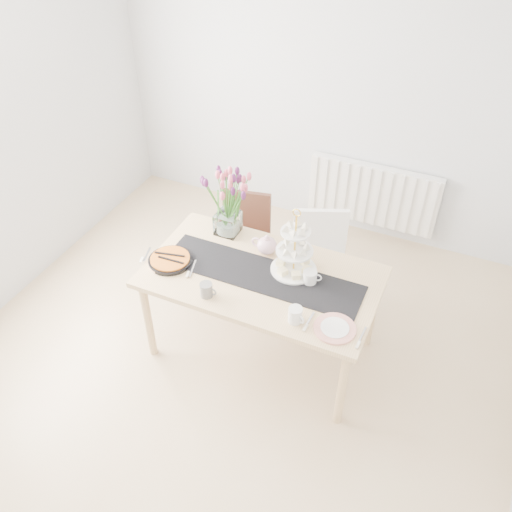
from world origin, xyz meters
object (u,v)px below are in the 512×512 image
at_px(radiator, 372,195).
at_px(tulip_vase, 227,195).
at_px(tart_tin, 170,260).
at_px(mug_grey, 206,290).
at_px(chair_white, 320,256).
at_px(dining_table, 262,283).
at_px(cream_jug, 310,277).
at_px(mug_white, 295,315).
at_px(plate_right, 335,328).
at_px(chair_brown, 244,234).
at_px(teapot, 267,245).
at_px(plate_left, 170,261).
at_px(cake_stand, 294,256).

relative_size(radiator, tulip_vase, 1.97).
xyz_separation_m(tart_tin, mug_grey, (0.39, -0.19, 0.03)).
xyz_separation_m(radiator, tart_tin, (-1.00, -1.88, 0.32)).
xyz_separation_m(radiator, chair_white, (-0.14, -1.09, 0.05)).
xyz_separation_m(dining_table, tart_tin, (-0.64, -0.14, 0.09)).
distance_m(cream_jug, mug_white, 0.37).
relative_size(radiator, cream_jug, 12.78).
bearing_deg(plate_right, tulip_vase, 149.27).
relative_size(cream_jug, plate_right, 0.36).
xyz_separation_m(chair_brown, tart_tin, (-0.18, -0.83, 0.30)).
xyz_separation_m(teapot, plate_left, (-0.58, -0.37, -0.06)).
height_order(chair_brown, mug_white, mug_white).
bearing_deg(mug_white, plate_right, 34.61).
xyz_separation_m(chair_white, cream_jug, (0.11, -0.59, 0.30)).
relative_size(cream_jug, tart_tin, 0.30).
bearing_deg(mug_grey, radiator, 74.93).
bearing_deg(plate_right, chair_white, 113.16).
distance_m(chair_brown, plate_right, 1.47).
height_order(mug_white, plate_left, mug_white).
xyz_separation_m(dining_table, cake_stand, (0.18, 0.13, 0.21)).
relative_size(radiator, chair_brown, 1.47).
xyz_separation_m(cake_stand, teapot, (-0.24, 0.10, -0.06)).
bearing_deg(cake_stand, dining_table, -145.08).
height_order(dining_table, plate_right, plate_right).
bearing_deg(mug_grey, chair_white, 65.98).
bearing_deg(cream_jug, chair_brown, 128.96).
height_order(cake_stand, tart_tin, cake_stand).
height_order(dining_table, tulip_vase, tulip_vase).
bearing_deg(plate_right, teapot, 143.15).
relative_size(chair_brown, teapot, 3.60).
bearing_deg(dining_table, mug_grey, -126.84).
distance_m(radiator, plate_left, 2.15).
bearing_deg(cream_jug, dining_table, 178.62).
bearing_deg(cream_jug, teapot, 144.53).
distance_m(radiator, plate_right, 2.05).
xyz_separation_m(cake_stand, mug_grey, (-0.43, -0.46, -0.08)).
distance_m(tulip_vase, teapot, 0.46).
bearing_deg(cake_stand, cream_jug, -24.87).
bearing_deg(radiator, chair_white, -97.51).
distance_m(chair_brown, mug_grey, 1.10).
bearing_deg(mug_grey, plate_left, 155.68).
bearing_deg(chair_brown, mug_white, -62.05).
xyz_separation_m(cake_stand, tart_tin, (-0.82, -0.27, -0.12)).
relative_size(chair_white, plate_right, 3.25).
bearing_deg(cake_stand, radiator, 83.78).
height_order(radiator, plate_left, plate_left).
distance_m(chair_white, cream_jug, 0.67).
distance_m(dining_table, chair_white, 0.71).
bearing_deg(plate_left, teapot, 32.26).
xyz_separation_m(mug_white, plate_left, (-1.01, 0.17, -0.05)).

